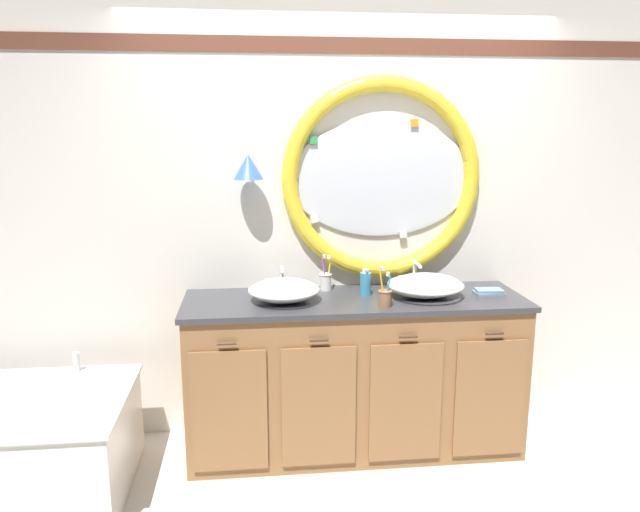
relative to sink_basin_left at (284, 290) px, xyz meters
The scene contains 11 objects.
ground_plane 1.07m from the sink_basin_left, 32.82° to the right, with size 14.00×14.00×0.00m, color silver.
back_wall_assembly 0.63m from the sink_basin_left, 42.20° to the left, with size 6.40×0.26×2.60m.
vanity_counter 0.66m from the sink_basin_left, ahead, with size 1.94×0.62×0.92m.
sink_basin_left is the anchor object (origin of this frame).
sink_basin_right 0.81m from the sink_basin_left, ahead, with size 0.43×0.43×0.14m.
faucet_set_left 0.24m from the sink_basin_left, 90.00° to the left, with size 0.21×0.12×0.15m.
faucet_set_right 0.84m from the sink_basin_left, 15.97° to the left, with size 0.20×0.15×0.16m.
toothbrush_holder_left 0.34m from the sink_basin_left, 39.68° to the left, with size 0.08×0.08×0.22m.
toothbrush_holder_right 0.56m from the sink_basin_left, 16.30° to the right, with size 0.08×0.08×0.22m.
soap_dispenser 0.48m from the sink_basin_left, 10.59° to the left, with size 0.06×0.07×0.16m.
folded_hand_towel 1.19m from the sink_basin_left, ahead, with size 0.17×0.11×0.03m.
Camera 1 is at (-0.52, -3.02, 1.86)m, focal length 34.00 mm.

